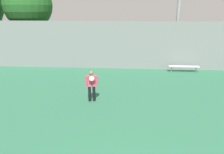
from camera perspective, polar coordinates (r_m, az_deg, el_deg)
The scene contains 4 objects.
tennis_player at distance 10.70m, azimuth -5.36°, elevation -1.90°, with size 0.58×0.46×1.56m.
bench_courtside_near at distance 16.62m, azimuth 18.28°, elevation 2.60°, with size 2.18×0.40×0.43m.
back_fence at distance 16.45m, azimuth 4.50°, elevation 8.18°, with size 35.05×0.06×3.55m.
tree_dark_dense at distance 21.18m, azimuth -21.09°, elevation 17.01°, with size 4.15×4.15×6.76m.
Camera 1 is at (-0.12, -3.06, 4.42)m, focal length 35.00 mm.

